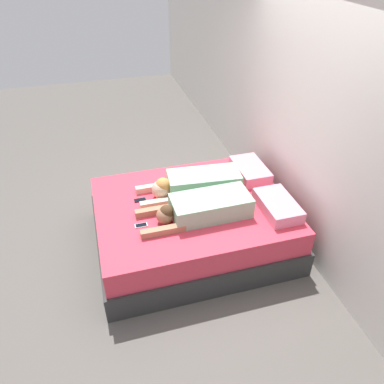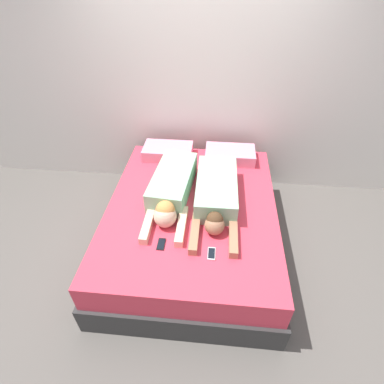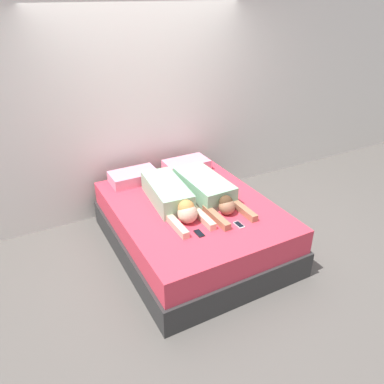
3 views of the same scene
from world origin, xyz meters
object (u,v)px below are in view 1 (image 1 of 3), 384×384
(bed, at_px, (192,224))
(person_right, at_px, (203,207))
(pillow_head_left, at_px, (250,170))
(person_left, at_px, (194,184))
(cell_phone_right, at_px, (141,225))
(cell_phone_left, at_px, (140,200))
(pillow_head_right, at_px, (278,206))

(bed, xyz_separation_m, person_right, (0.22, 0.05, 0.39))
(pillow_head_left, relative_size, person_left, 0.49)
(pillow_head_left, bearing_deg, cell_phone_right, -67.77)
(cell_phone_left, bearing_deg, pillow_head_left, 96.51)
(pillow_head_right, bearing_deg, person_left, -127.71)
(cell_phone_left, bearing_deg, pillow_head_right, 67.16)
(person_left, xyz_separation_m, cell_phone_left, (0.00, -0.61, -0.10))
(person_right, distance_m, cell_phone_right, 0.64)
(bed, bearing_deg, cell_phone_right, -69.93)
(pillow_head_left, relative_size, cell_phone_right, 4.47)
(person_right, relative_size, cell_phone_left, 9.21)
(person_right, bearing_deg, cell_phone_left, -126.62)
(pillow_head_left, xyz_separation_m, cell_phone_left, (0.15, -1.34, -0.06))
(cell_phone_left, bearing_deg, bed, 68.57)
(pillow_head_right, distance_m, person_right, 0.77)
(pillow_head_left, bearing_deg, person_right, -52.61)
(pillow_head_right, distance_m, person_left, 0.92)
(pillow_head_left, height_order, cell_phone_right, pillow_head_left)
(person_left, distance_m, cell_phone_right, 0.79)
(cell_phone_left, distance_m, cell_phone_right, 0.42)
(bed, relative_size, person_left, 1.81)
(pillow_head_right, relative_size, person_left, 0.49)
(pillow_head_left, relative_size, person_right, 0.49)
(bed, height_order, person_right, person_right)
(person_left, xyz_separation_m, cell_phone_right, (0.42, -0.67, -0.10))
(bed, height_order, cell_phone_right, cell_phone_right)
(bed, bearing_deg, person_right, 13.44)
(person_right, bearing_deg, cell_phone_right, -90.96)
(bed, relative_size, cell_phone_right, 16.66)
(bed, xyz_separation_m, pillow_head_right, (0.36, 0.81, 0.35))
(pillow_head_right, bearing_deg, pillow_head_left, 180.00)
(cell_phone_left, xyz_separation_m, cell_phone_right, (0.42, -0.06, 0.00))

